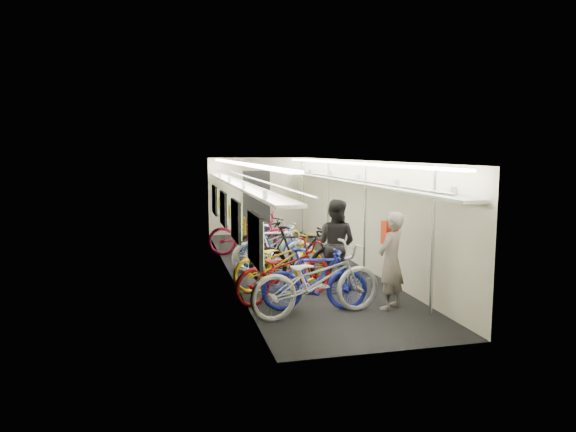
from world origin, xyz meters
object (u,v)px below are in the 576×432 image
passenger_mid (335,244)px  passenger_near (391,261)px  bicycle_1 (315,279)px  backpack (390,232)px  bicycle_0 (317,280)px

passenger_mid → passenger_near: bearing=146.1°
bicycle_1 → passenger_near: bearing=-89.8°
backpack → bicycle_0: bearing=170.4°
backpack → passenger_near: bearing=-96.5°
bicycle_0 → bicycle_1: 0.27m
passenger_near → backpack: size_ratio=4.27×
bicycle_1 → passenger_mid: 1.56m
bicycle_1 → passenger_near: size_ratio=1.08×
passenger_mid → bicycle_1: bearing=97.8°
passenger_near → bicycle_0: bearing=-35.3°
bicycle_0 → passenger_near: 1.32m
bicycle_0 → passenger_mid: 1.79m
passenger_mid → backpack: (0.45, -1.44, 0.43)m
bicycle_0 → bicycle_1: (0.05, 0.26, -0.05)m
bicycle_1 → passenger_mid: size_ratio=1.03×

